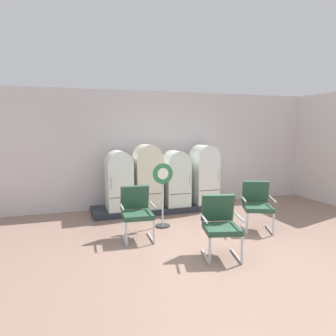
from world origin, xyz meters
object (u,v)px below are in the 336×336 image
(refrigerator_1, at_px, (148,174))
(refrigerator_2, at_px, (176,177))
(armchair_right, at_px, (257,203))
(sign_stand, at_px, (163,197))
(armchair_left, at_px, (137,210))
(refrigerator_0, at_px, (119,179))
(armchair_center, at_px, (220,222))
(refrigerator_3, at_px, (204,172))

(refrigerator_1, relative_size, refrigerator_2, 1.12)
(armchair_right, xyz_separation_m, sign_stand, (-1.80, 0.79, 0.09))
(armchair_left, bearing_deg, armchair_right, -5.39)
(refrigerator_2, bearing_deg, armchair_left, -128.85)
(refrigerator_0, bearing_deg, armchair_center, -69.72)
(armchair_left, relative_size, sign_stand, 0.73)
(refrigerator_0, bearing_deg, armchair_left, -89.62)
(refrigerator_1, bearing_deg, armchair_center, -82.06)
(refrigerator_1, xyz_separation_m, armchair_right, (1.81, -2.01, -0.41))
(refrigerator_1, distance_m, sign_stand, 1.26)
(refrigerator_2, xyz_separation_m, armchair_left, (-1.44, -1.79, -0.32))
(refrigerator_0, height_order, refrigerator_2, refrigerator_0)
(refrigerator_1, height_order, armchair_right, refrigerator_1)
(armchair_right, height_order, sign_stand, sign_stand)
(armchair_right, xyz_separation_m, armchair_center, (-1.38, -1.03, 0.00))
(refrigerator_0, distance_m, sign_stand, 1.44)
(refrigerator_2, relative_size, refrigerator_3, 0.92)
(refrigerator_2, distance_m, refrigerator_3, 0.80)
(refrigerator_0, distance_m, refrigerator_2, 1.46)
(sign_stand, bearing_deg, refrigerator_2, 58.90)
(armchair_center, relative_size, sign_stand, 0.73)
(refrigerator_2, relative_size, armchair_right, 1.40)
(refrigerator_0, bearing_deg, refrigerator_3, 0.71)
(refrigerator_1, xyz_separation_m, refrigerator_2, (0.75, 0.02, -0.09))
(refrigerator_0, relative_size, sign_stand, 1.04)
(refrigerator_0, relative_size, armchair_right, 1.43)
(refrigerator_1, height_order, armchair_left, refrigerator_1)
(refrigerator_0, distance_m, armchair_center, 3.27)
(refrigerator_2, bearing_deg, refrigerator_3, 1.58)
(refrigerator_2, bearing_deg, armchair_center, -96.17)
(refrigerator_3, relative_size, armchair_left, 1.52)
(refrigerator_3, distance_m, armchair_left, 2.91)
(refrigerator_1, xyz_separation_m, armchair_left, (-0.69, -1.77, -0.41))
(refrigerator_3, distance_m, sign_stand, 2.01)
(refrigerator_1, height_order, refrigerator_3, refrigerator_1)
(refrigerator_2, bearing_deg, sign_stand, -121.10)
(refrigerator_3, bearing_deg, sign_stand, -140.74)
(armchair_right, bearing_deg, refrigerator_3, 97.18)
(refrigerator_3, bearing_deg, armchair_right, -82.82)
(refrigerator_0, xyz_separation_m, armchair_left, (0.01, -1.79, -0.33))
(refrigerator_0, height_order, armchair_right, refrigerator_0)
(armchair_left, height_order, sign_stand, sign_stand)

